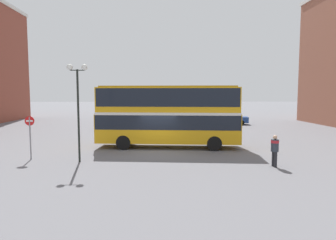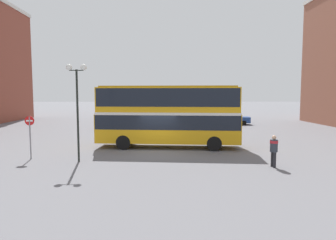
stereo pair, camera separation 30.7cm
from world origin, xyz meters
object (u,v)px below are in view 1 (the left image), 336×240
(double_decker_bus, at_px, (168,112))
(no_entry_sign, at_px, (30,131))
(parked_car_kerb_far, at_px, (200,125))
(pedestrian_foreground, at_px, (275,147))
(parked_car_side_street, at_px, (231,118))
(street_lamp_twin_globe, at_px, (78,91))
(parked_car_kerb_near, at_px, (123,121))

(double_decker_bus, bearing_deg, no_entry_sign, -150.35)
(parked_car_kerb_far, bearing_deg, double_decker_bus, -119.92)
(pedestrian_foreground, distance_m, parked_car_side_street, 22.75)
(parked_car_kerb_far, height_order, no_entry_sign, no_entry_sign)
(double_decker_bus, relative_size, parked_car_kerb_far, 2.50)
(parked_car_side_street, xyz_separation_m, street_lamp_twin_globe, (-14.30, -20.86, 3.42))
(parked_car_side_street, bearing_deg, street_lamp_twin_globe, -115.43)
(parked_car_kerb_far, xyz_separation_m, no_entry_sign, (-12.26, -12.17, 0.95))
(double_decker_bus, distance_m, pedestrian_foreground, 8.48)
(pedestrian_foreground, distance_m, no_entry_sign, 14.41)
(pedestrian_foreground, height_order, parked_car_kerb_near, pedestrian_foreground)
(street_lamp_twin_globe, bearing_deg, parked_car_kerb_far, 54.77)
(parked_car_side_street, height_order, street_lamp_twin_globe, street_lamp_twin_globe)
(no_entry_sign, bearing_deg, street_lamp_twin_globe, -13.49)
(pedestrian_foreground, relative_size, no_entry_sign, 0.66)
(double_decker_bus, height_order, street_lamp_twin_globe, street_lamp_twin_globe)
(parked_car_kerb_far, height_order, parked_car_side_street, parked_car_kerb_far)
(parked_car_side_street, bearing_deg, pedestrian_foreground, -89.18)
(pedestrian_foreground, relative_size, street_lamp_twin_globe, 0.31)
(parked_car_kerb_far, bearing_deg, pedestrian_foreground, -88.68)
(parked_car_kerb_near, xyz_separation_m, street_lamp_twin_globe, (-0.60, -17.82, 3.43))
(pedestrian_foreground, relative_size, parked_car_side_street, 0.39)
(pedestrian_foreground, bearing_deg, street_lamp_twin_globe, -13.97)
(double_decker_bus, height_order, pedestrian_foreground, double_decker_bus)
(pedestrian_foreground, distance_m, parked_car_kerb_near, 22.11)
(no_entry_sign, bearing_deg, parked_car_kerb_far, 44.79)
(parked_car_kerb_far, relative_size, parked_car_side_street, 0.94)
(double_decker_bus, xyz_separation_m, pedestrian_foreground, (5.63, -6.16, -1.55))
(double_decker_bus, distance_m, parked_car_side_street, 18.70)
(parked_car_kerb_near, height_order, parked_car_kerb_far, parked_car_kerb_far)
(no_entry_sign, bearing_deg, parked_car_side_street, 49.08)
(parked_car_kerb_near, relative_size, street_lamp_twin_globe, 0.77)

